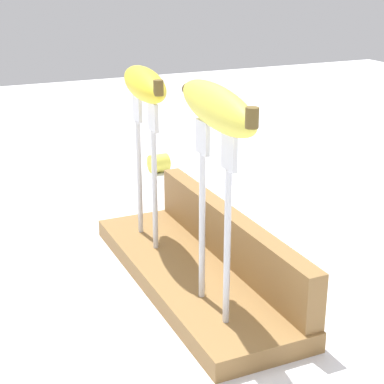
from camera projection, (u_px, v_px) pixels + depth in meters
The scene contains 8 objects.
ground_plane at pixel (192, 284), 0.80m from camera, with size 3.00×3.00×0.00m, color silver.
wooden_board at pixel (192, 275), 0.80m from camera, with size 0.39×0.13×0.02m, color olive.
board_backstop at pixel (229, 236), 0.80m from camera, with size 0.38×0.02×0.07m, color olive.
fork_stand_left at pixel (146, 158), 0.83m from camera, with size 0.08×0.01×0.20m.
fork_stand_right at pixel (215, 205), 0.66m from camera, with size 0.09×0.01×0.21m.
banana_raised_left at pixel (144, 84), 0.80m from camera, with size 0.18×0.07×0.04m.
banana_raised_right at pixel (216, 106), 0.62m from camera, with size 0.20×0.06×0.04m.
banana_chunk_near at pixel (159, 163), 1.23m from camera, with size 0.04×0.04×0.04m.
Camera 1 is at (0.65, -0.29, 0.38)m, focal length 59.23 mm.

